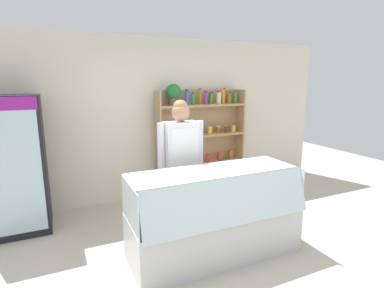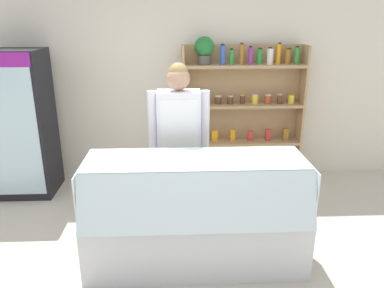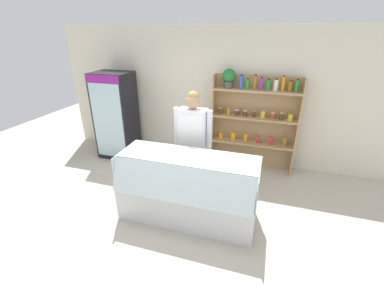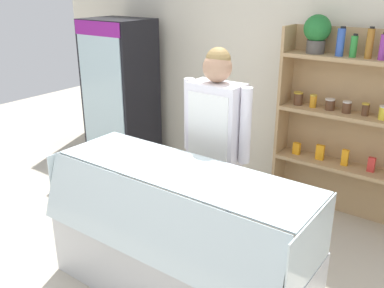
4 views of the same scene
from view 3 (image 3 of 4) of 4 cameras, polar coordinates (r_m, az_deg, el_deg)
name	(u,v)px [view 3 (image 3 of 4)]	position (r m, az deg, el deg)	size (l,w,h in m)	color
ground_plane	(181,222)	(3.96, -2.54, -16.85)	(12.00, 12.00, 0.00)	beige
back_wall	(217,97)	(5.31, 5.49, 10.41)	(6.80, 0.10, 2.70)	silver
drinks_fridge	(116,116)	(5.74, -16.50, 6.02)	(0.77, 0.63, 1.82)	black
shelving_unit	(252,115)	(5.05, 13.17, 6.24)	(1.61, 0.29, 1.95)	tan
deli_display_case	(187,199)	(3.86, -1.01, -12.18)	(1.96, 0.80, 1.01)	silver
shop_clerk	(193,135)	(4.10, 0.15, 1.98)	(0.63, 0.25, 1.76)	#383D51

